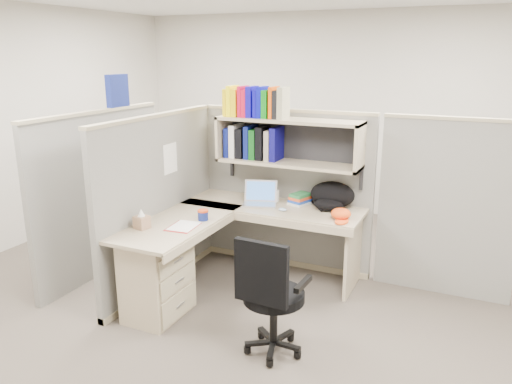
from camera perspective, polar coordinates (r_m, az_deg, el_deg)
The scene contains 14 objects.
ground at distance 4.61m, azimuth -0.99°, elevation -12.22°, with size 6.00×6.00×0.00m, color #3A342D.
room_shell at distance 4.11m, azimuth -1.09°, elevation 8.18°, with size 6.00×6.00×6.00m.
cubicle at distance 4.81m, azimuth -2.65°, elevation 0.60°, with size 3.79×1.84×1.95m.
desk at distance 4.38m, azimuth -7.52°, elevation -7.57°, with size 1.74×1.75×0.73m.
laptop at distance 4.81m, azimuth 0.42°, elevation -0.18°, with size 0.32×0.32×0.23m, color #BABABF, non-canonical shape.
backpack at distance 4.74m, azimuth 8.55°, elevation -0.45°, with size 0.42×0.33×0.25m, color black, non-canonical shape.
orange_cap at distance 4.48m, azimuth 9.67°, elevation -2.46°, with size 0.18×0.21×0.10m, color #E04813, non-canonical shape.
snack_canister at distance 4.41m, azimuth -6.08°, elevation -2.61°, with size 0.10×0.10×0.09m.
tissue_box at distance 4.28m, azimuth -12.95°, elevation -2.99°, with size 0.11×0.11×0.17m, color #9F785A, non-canonical shape.
mouse at distance 4.66m, azimuth 3.07°, elevation -2.01°, with size 0.08×0.05×0.03m, color #99B6D9.
paper_cup at distance 4.96m, azimuth 2.22°, elevation -0.42°, with size 0.08×0.08×0.11m, color white.
book_stack at distance 4.88m, azimuth 5.07°, elevation -0.77°, with size 0.16×0.22×0.11m, color gray, non-canonical shape.
loose_paper at distance 4.30m, azimuth -8.23°, elevation -3.86°, with size 0.21×0.27×0.00m, color white, non-canonical shape.
task_chair at distance 3.71m, azimuth 1.75°, elevation -13.76°, with size 0.50×0.46×0.94m.
Camera 1 is at (1.77, -3.67, 2.15)m, focal length 35.00 mm.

